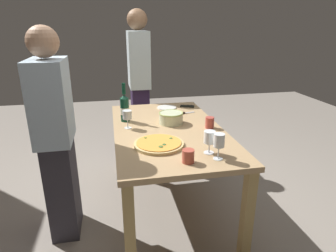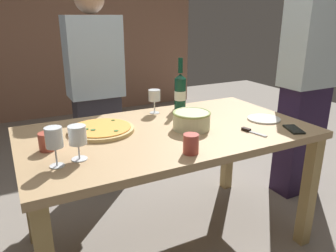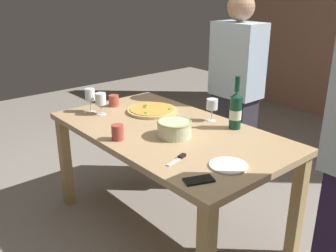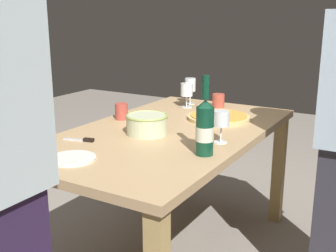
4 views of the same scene
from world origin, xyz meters
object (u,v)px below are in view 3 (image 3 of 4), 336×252
object	(u,v)px
pizza_knife	(179,158)
cup_amber	(118,132)
wine_glass_far_left	(101,100)
person_guest_left	(235,93)
serving_bowl	(174,128)
cell_phone	(199,180)
pizza	(152,110)
wine_glass_near_pizza	(90,96)
cup_ceramic	(113,101)
side_plate	(228,165)
wine_glass_by_bottle	(212,105)
dining_table	(168,142)
wine_bottle	(236,110)

from	to	relation	value
pizza_knife	cup_amber	bearing A→B (deg)	-167.68
cup_amber	pizza_knife	world-z (taller)	cup_amber
pizza_knife	wine_glass_far_left	bearing A→B (deg)	175.44
wine_glass_far_left	person_guest_left	world-z (taller)	person_guest_left
serving_bowl	cell_phone	world-z (taller)	serving_bowl
pizza	wine_glass_near_pizza	size ratio (longest dim) A/B	2.07
wine_glass_near_pizza	cup_ceramic	distance (m)	0.21
side_plate	wine_glass_by_bottle	bearing A→B (deg)	140.67
pizza	cup_ceramic	size ratio (longest dim) A/B	4.19
serving_bowl	person_guest_left	xyz separation A→B (m)	(-0.29, 0.92, -0.01)
serving_bowl	side_plate	size ratio (longest dim) A/B	1.07
cup_amber	side_plate	distance (m)	0.71
pizza	pizza_knife	size ratio (longest dim) A/B	2.30
dining_table	side_plate	distance (m)	0.63
wine_glass_far_left	side_plate	xyz separation A→B (m)	(1.14, 0.07, -0.10)
serving_bowl	wine_glass_near_pizza	distance (m)	0.78
person_guest_left	cup_amber	bearing A→B (deg)	-5.87
dining_table	cup_ceramic	distance (m)	0.66
serving_bowl	wine_glass_far_left	distance (m)	0.67
wine_glass_far_left	serving_bowl	bearing A→B (deg)	10.71
serving_bowl	cell_phone	xyz separation A→B (m)	(0.50, -0.28, -0.05)
wine_bottle	wine_glass_near_pizza	world-z (taller)	wine_bottle
wine_bottle	pizza_knife	distance (m)	0.61
dining_table	pizza	size ratio (longest dim) A/B	4.42
pizza	wine_glass_far_left	size ratio (longest dim) A/B	2.30
wine_glass_by_bottle	side_plate	size ratio (longest dim) A/B	0.77
dining_table	pizza_knife	world-z (taller)	pizza_knife
pizza	cup_ceramic	world-z (taller)	cup_ceramic
pizza	cell_phone	distance (m)	1.07
dining_table	pizza	bearing A→B (deg)	158.30
cup_amber	cell_phone	xyz separation A→B (m)	(0.68, 0.01, -0.04)
serving_bowl	wine_bottle	bearing A→B (deg)	69.53
pizza_knife	wine_bottle	bearing A→B (deg)	101.00
wine_glass_far_left	pizza	bearing A→B (deg)	58.52
dining_table	cup_ceramic	xyz separation A→B (m)	(-0.65, -0.00, 0.14)
wine_glass_near_pizza	cell_phone	world-z (taller)	wine_glass_near_pizza
serving_bowl	person_guest_left	world-z (taller)	person_guest_left
dining_table	pizza_knife	bearing A→B (deg)	-33.07
pizza	cup_amber	size ratio (longest dim) A/B	3.86
cup_ceramic	wine_glass_by_bottle	bearing A→B (deg)	25.12
pizza	wine_glass_far_left	world-z (taller)	wine_glass_far_left
pizza_knife	wine_glass_near_pizza	bearing A→B (deg)	177.43
pizza_knife	wine_glass_by_bottle	bearing A→B (deg)	118.19
side_plate	pizza_knife	world-z (taller)	pizza_knife
wine_glass_far_left	cup_ceramic	distance (m)	0.21
serving_bowl	wine_glass_far_left	bearing A→B (deg)	-169.29
wine_glass_near_pizza	cell_phone	xyz separation A→B (m)	(1.26, -0.13, -0.12)
wine_glass_near_pizza	cup_ceramic	bearing A→B (deg)	92.44
person_guest_left	pizza_knife	bearing A→B (deg)	15.29
wine_glass_near_pizza	cup_ceramic	xyz separation A→B (m)	(-0.01, 0.20, -0.08)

